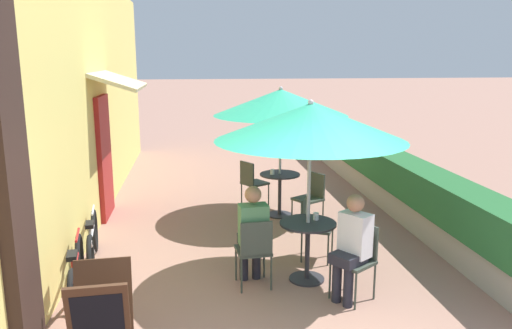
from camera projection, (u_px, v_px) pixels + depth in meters
cafe_facade_wall at (96, 95)px, 8.75m from camera, size 0.98×11.09×4.20m
planter_hedge at (380, 172)px, 9.75m from camera, size 0.60×10.09×1.01m
patio_table_near at (308, 241)px, 6.15m from camera, size 0.70×0.70×0.75m
patio_umbrella_near at (310, 122)px, 5.84m from camera, size 2.27×2.27×2.25m
cafe_chair_near_left at (357, 255)px, 5.70m from camera, size 0.56×0.56×0.87m
seated_patron_near_left at (352, 243)px, 5.59m from camera, size 0.51×0.49×1.25m
cafe_chair_near_right at (312, 223)px, 6.81m from camera, size 0.53×0.53×0.87m
cafe_chair_near_back at (255, 248)px, 5.93m from camera, size 0.44×0.44×0.87m
seated_patron_near_back at (252, 231)px, 6.00m from camera, size 0.36×0.43×1.25m
coffee_cup_near at (316, 216)px, 6.19m from camera, size 0.07×0.07×0.09m
patio_table_mid at (280, 187)px, 8.68m from camera, size 0.70×0.70×0.75m
patio_umbrella_mid at (281, 102)px, 8.37m from camera, size 2.27×2.27×2.25m
cafe_chair_mid_left at (252, 180)px, 9.16m from camera, size 0.55×0.55×0.87m
cafe_chair_mid_right at (311, 194)px, 8.21m from camera, size 0.55×0.55×0.87m
coffee_cup_mid at (272, 172)px, 8.57m from camera, size 0.07×0.07×0.09m
bicycle_leaning at (76, 276)px, 5.58m from camera, size 0.31×1.68×0.72m
bicycle_second at (93, 243)px, 6.60m from camera, size 0.29×1.66×0.70m
menu_board at (102, 316)px, 4.53m from camera, size 0.58×0.67×0.87m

